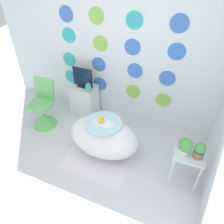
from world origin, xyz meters
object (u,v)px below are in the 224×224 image
bathtub (104,137)px  chair (43,111)px  potted_plant_left (185,146)px  vase (88,88)px  tv (83,78)px  potted_plant_right (200,150)px

bathtub → chair: bearing=171.9°
bathtub → potted_plant_left: (1.11, -0.07, 0.36)m
chair → vase: size_ratio=5.48×
bathtub → vase: (-0.58, 0.65, 0.33)m
bathtub → tv: tv is taller
potted_plant_left → chair: bearing=173.9°
potted_plant_left → potted_plant_right: 0.17m
tv → bathtub: bearing=-45.6°
tv → potted_plant_right: size_ratio=1.69×
bathtub → potted_plant_left: potted_plant_left is taller
bathtub → tv: bearing=134.4°
vase → potted_plant_right: potted_plant_right is taller
bathtub → potted_plant_right: size_ratio=4.86×
chair → tv: 0.88m
chair → potted_plant_right: size_ratio=3.89×
vase → chair: bearing=-143.6°
potted_plant_right → bathtub: bearing=177.1°
bathtub → chair: 1.24m
bathtub → vase: size_ratio=6.84×
bathtub → chair: (-1.23, 0.17, -0.02)m
bathtub → potted_plant_left: bearing=-3.8°
bathtub → potted_plant_right: potted_plant_right is taller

